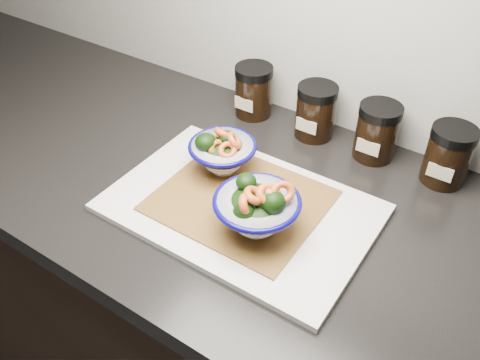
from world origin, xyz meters
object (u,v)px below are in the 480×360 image
Objects in this scene: bowl_left at (222,152)px; spice_jar_d at (448,155)px; spice_jar_a at (254,91)px; bowl_right at (258,209)px; spice_jar_b at (316,111)px; cutting_board at (241,208)px; spice_jar_c at (377,132)px.

bowl_left is 0.41m from spice_jar_d.
spice_jar_a is 0.42m from spice_jar_d.
bowl_right is 0.32m from spice_jar_b.
spice_jar_a is (-0.07, 0.22, 0.00)m from bowl_left.
spice_jar_a is 1.00× the size of spice_jar_d.
spice_jar_c is (0.13, 0.28, 0.05)m from cutting_board.
spice_jar_d reaches higher than bowl_left.
cutting_board is 0.32m from spice_jar_a.
bowl_right is (0.14, -0.10, 0.01)m from bowl_left.
spice_jar_d is (0.21, 0.32, -0.00)m from bowl_right.
bowl_right reaches higher than spice_jar_c.
spice_jar_d is at bearing 0.00° from spice_jar_a.
spice_jar_b is at bearing 90.44° from cutting_board.
spice_jar_d reaches higher than cutting_board.
spice_jar_a and spice_jar_d have the same top height.
spice_jar_a and spice_jar_c have the same top height.
bowl_left is at bearing 144.52° from bowl_right.
bowl_right is (0.06, -0.04, 0.06)m from cutting_board.
bowl_left is 0.23m from spice_jar_b.
spice_jar_b is 1.00× the size of spice_jar_d.
cutting_board is 0.09m from bowl_right.
cutting_board is 0.31m from spice_jar_c.
spice_jar_a is at bearing 180.00° from spice_jar_b.
cutting_board is 3.98× the size of spice_jar_b.
bowl_left is (-0.08, 0.06, 0.05)m from cutting_board.
spice_jar_c is 0.14m from spice_jar_d.
bowl_right is 0.32m from spice_jar_c.
spice_jar_b is at bearing 180.00° from spice_jar_c.
cutting_board is at bearing -114.89° from spice_jar_c.
spice_jar_a is at bearing 118.59° from cutting_board.
spice_jar_c is (0.28, 0.00, 0.00)m from spice_jar_a.
bowl_right reaches higher than spice_jar_b.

